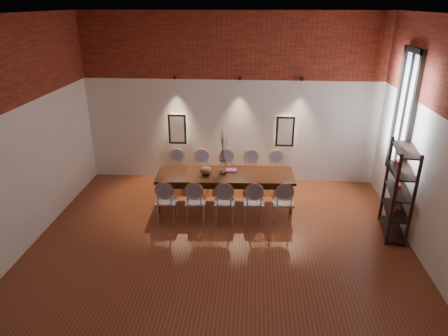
# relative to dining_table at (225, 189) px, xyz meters

# --- Properties ---
(floor) EXTENTS (7.00, 7.00, 0.02)m
(floor) POSITION_rel_dining_table_xyz_m (0.03, -2.07, -0.39)
(floor) COLOR brown
(floor) RESTS_ON ground
(ceiling) EXTENTS (7.00, 7.00, 0.02)m
(ceiling) POSITION_rel_dining_table_xyz_m (0.03, -2.07, 3.63)
(ceiling) COLOR silver
(ceiling) RESTS_ON ground
(wall_back) EXTENTS (7.00, 0.10, 4.00)m
(wall_back) POSITION_rel_dining_table_xyz_m (0.03, 1.48, 1.62)
(wall_back) COLOR silver
(wall_back) RESTS_ON ground
(wall_front) EXTENTS (7.00, 0.10, 4.00)m
(wall_front) POSITION_rel_dining_table_xyz_m (0.03, -5.62, 1.62)
(wall_front) COLOR silver
(wall_front) RESTS_ON ground
(brick_band_back) EXTENTS (7.00, 0.02, 1.50)m
(brick_band_back) POSITION_rel_dining_table_xyz_m (0.03, 1.41, 2.88)
(brick_band_back) COLOR maroon
(brick_band_back) RESTS_ON ground
(brick_band_front) EXTENTS (7.00, 0.02, 1.50)m
(brick_band_front) POSITION_rel_dining_table_xyz_m (0.03, -5.55, 2.88)
(brick_band_front) COLOR maroon
(brick_band_front) RESTS_ON ground
(niche_left) EXTENTS (0.36, 0.06, 0.66)m
(niche_left) POSITION_rel_dining_table_xyz_m (-1.27, 1.38, 0.93)
(niche_left) COLOR #FFEAC6
(niche_left) RESTS_ON wall_back
(niche_right) EXTENTS (0.36, 0.06, 0.66)m
(niche_right) POSITION_rel_dining_table_xyz_m (1.33, 1.38, 0.93)
(niche_right) COLOR #FFEAC6
(niche_right) RESTS_ON wall_back
(spot_fixture_left) EXTENTS (0.08, 0.10, 0.08)m
(spot_fixture_left) POSITION_rel_dining_table_xyz_m (-1.27, 1.35, 2.17)
(spot_fixture_left) COLOR black
(spot_fixture_left) RESTS_ON wall_back
(spot_fixture_mid) EXTENTS (0.08, 0.10, 0.08)m
(spot_fixture_mid) POSITION_rel_dining_table_xyz_m (0.23, 1.35, 2.17)
(spot_fixture_mid) COLOR black
(spot_fixture_mid) RESTS_ON wall_back
(spot_fixture_right) EXTENTS (0.08, 0.10, 0.08)m
(spot_fixture_right) POSITION_rel_dining_table_xyz_m (1.63, 1.35, 2.17)
(spot_fixture_right) COLOR black
(spot_fixture_right) RESTS_ON wall_back
(window_glass) EXTENTS (0.02, 0.78, 2.38)m
(window_glass) POSITION_rel_dining_table_xyz_m (3.49, -0.07, 1.77)
(window_glass) COLOR silver
(window_glass) RESTS_ON wall_right
(window_frame) EXTENTS (0.08, 0.90, 2.50)m
(window_frame) POSITION_rel_dining_table_xyz_m (3.47, -0.07, 1.77)
(window_frame) COLOR black
(window_frame) RESTS_ON wall_right
(window_mullion) EXTENTS (0.06, 0.06, 2.40)m
(window_mullion) POSITION_rel_dining_table_xyz_m (3.47, -0.07, 1.77)
(window_mullion) COLOR black
(window_mullion) RESTS_ON wall_right
(dining_table) EXTENTS (2.96, 1.08, 0.75)m
(dining_table) POSITION_rel_dining_table_xyz_m (0.00, 0.00, 0.00)
(dining_table) COLOR black
(dining_table) RESTS_ON floor
(chair_near_a) EXTENTS (0.46, 0.46, 0.94)m
(chair_near_a) POSITION_rel_dining_table_xyz_m (-1.13, -0.80, 0.09)
(chair_near_a) COLOR tan
(chair_near_a) RESTS_ON floor
(chair_near_b) EXTENTS (0.46, 0.46, 0.94)m
(chair_near_b) POSITION_rel_dining_table_xyz_m (-0.55, -0.78, 0.09)
(chair_near_b) COLOR tan
(chair_near_b) RESTS_ON floor
(chair_near_c) EXTENTS (0.46, 0.46, 0.94)m
(chair_near_c) POSITION_rel_dining_table_xyz_m (0.04, -0.75, 0.09)
(chair_near_c) COLOR tan
(chair_near_c) RESTS_ON floor
(chair_near_d) EXTENTS (0.46, 0.46, 0.94)m
(chair_near_d) POSITION_rel_dining_table_xyz_m (0.62, -0.72, 0.09)
(chair_near_d) COLOR tan
(chair_near_d) RESTS_ON floor
(chair_near_e) EXTENTS (0.46, 0.46, 0.94)m
(chair_near_e) POSITION_rel_dining_table_xyz_m (1.20, -0.69, 0.09)
(chair_near_e) COLOR tan
(chair_near_e) RESTS_ON floor
(chair_far_a) EXTENTS (0.46, 0.46, 0.94)m
(chair_far_a) POSITION_rel_dining_table_xyz_m (-1.20, 0.69, 0.09)
(chair_far_a) COLOR tan
(chair_far_a) RESTS_ON floor
(chair_far_b) EXTENTS (0.46, 0.46, 0.94)m
(chair_far_b) POSITION_rel_dining_table_xyz_m (-0.62, 0.72, 0.09)
(chair_far_b) COLOR tan
(chair_far_b) RESTS_ON floor
(chair_far_c) EXTENTS (0.46, 0.46, 0.94)m
(chair_far_c) POSITION_rel_dining_table_xyz_m (-0.04, 0.75, 0.09)
(chair_far_c) COLOR tan
(chair_far_c) RESTS_ON floor
(chair_far_d) EXTENTS (0.46, 0.46, 0.94)m
(chair_far_d) POSITION_rel_dining_table_xyz_m (0.55, 0.78, 0.09)
(chair_far_d) COLOR tan
(chair_far_d) RESTS_ON floor
(chair_far_e) EXTENTS (0.46, 0.46, 0.94)m
(chair_far_e) POSITION_rel_dining_table_xyz_m (1.13, 0.80, 0.09)
(chair_far_e) COLOR tan
(chair_far_e) RESTS_ON floor
(vase) EXTENTS (0.14, 0.14, 0.30)m
(vase) POSITION_rel_dining_table_xyz_m (-0.05, -0.00, 0.53)
(vase) COLOR silver
(vase) RESTS_ON dining_table
(dried_branches) EXTENTS (0.50, 0.50, 0.70)m
(dried_branches) POSITION_rel_dining_table_xyz_m (-0.05, -0.00, 0.98)
(dried_branches) COLOR #463A2D
(dried_branches) RESTS_ON vase
(bowl) EXTENTS (0.24, 0.24, 0.18)m
(bowl) POSITION_rel_dining_table_xyz_m (-0.41, -0.07, 0.46)
(bowl) COLOR brown
(bowl) RESTS_ON dining_table
(book) EXTENTS (0.27, 0.19, 0.03)m
(book) POSITION_rel_dining_table_xyz_m (0.10, 0.16, 0.39)
(book) COLOR #982486
(book) RESTS_ON dining_table
(shelving_rack) EXTENTS (0.52, 1.05, 1.80)m
(shelving_rack) POSITION_rel_dining_table_xyz_m (3.31, -0.90, 0.53)
(shelving_rack) COLOR black
(shelving_rack) RESTS_ON floor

